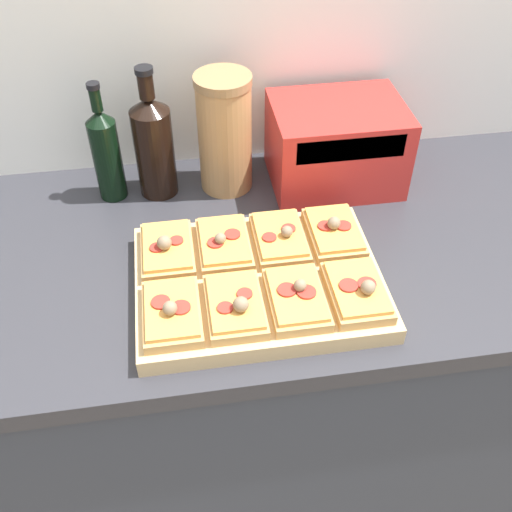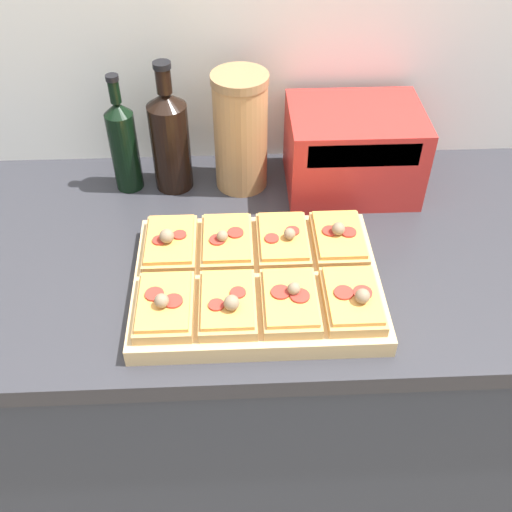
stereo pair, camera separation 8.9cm
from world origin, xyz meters
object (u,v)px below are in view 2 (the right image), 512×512
object	(u,v)px
grain_jar_tall	(241,132)
toaster_oven	(353,150)
olive_oil_bottle	(124,144)
wine_bottle	(170,139)
cutting_board	(257,282)

from	to	relation	value
grain_jar_tall	toaster_oven	bearing A→B (deg)	-4.26
olive_oil_bottle	wine_bottle	xyz separation A→B (m)	(0.10, 0.00, 0.01)
toaster_oven	cutting_board	bearing A→B (deg)	-124.91
olive_oil_bottle	toaster_oven	world-z (taller)	olive_oil_bottle
toaster_oven	grain_jar_tall	bearing A→B (deg)	175.74
cutting_board	grain_jar_tall	distance (m)	0.35
cutting_board	wine_bottle	xyz separation A→B (m)	(-0.17, 0.34, 0.10)
cutting_board	grain_jar_tall	xyz separation A→B (m)	(-0.02, 0.34, 0.11)
olive_oil_bottle	grain_jar_tall	size ratio (longest dim) A/B	1.01
grain_jar_tall	toaster_oven	size ratio (longest dim) A/B	0.86
wine_bottle	toaster_oven	world-z (taller)	wine_bottle
wine_bottle	cutting_board	bearing A→B (deg)	-63.21
grain_jar_tall	wine_bottle	bearing A→B (deg)	180.00
grain_jar_tall	cutting_board	bearing A→B (deg)	-86.76
olive_oil_bottle	toaster_oven	size ratio (longest dim) A/B	0.87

